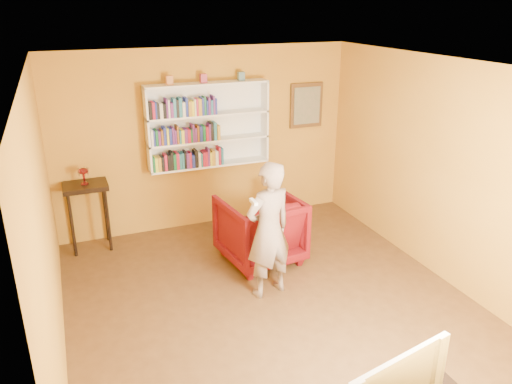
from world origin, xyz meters
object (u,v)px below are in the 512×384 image
at_px(bookshelf, 207,125).
at_px(ruby_lustre, 83,173).
at_px(console_table, 86,195).
at_px(armchair, 260,229).
at_px(television, 388,381).
at_px(person, 269,230).

relative_size(bookshelf, ruby_lustre, 7.91).
bearing_deg(console_table, bookshelf, 5.07).
bearing_deg(armchair, bookshelf, -85.44).
height_order(armchair, television, television).
xyz_separation_m(console_table, ruby_lustre, (0.00, -0.00, 0.33)).
bearing_deg(person, television, 73.58).
distance_m(ruby_lustre, television, 4.83).
distance_m(bookshelf, person, 2.30).
distance_m(ruby_lustre, armchair, 2.50).
height_order(person, television, person).
xyz_separation_m(person, television, (-0.14, -2.49, -0.05)).
height_order(ruby_lustre, television, ruby_lustre).
bearing_deg(bookshelf, ruby_lustre, -174.93).
bearing_deg(armchair, ruby_lustre, -37.31).
height_order(console_table, television, television).
relative_size(console_table, television, 1.01).
xyz_separation_m(ruby_lustre, person, (1.87, -2.01, -0.30)).
bearing_deg(ruby_lustre, person, -47.07).
distance_m(console_table, armchair, 2.43).
distance_m(console_table, person, 2.74).
relative_size(console_table, person, 0.58).
bearing_deg(person, console_table, -60.28).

